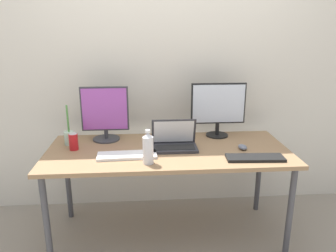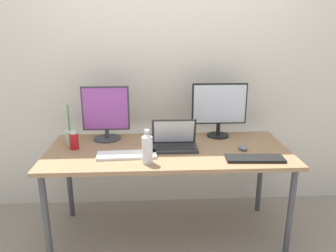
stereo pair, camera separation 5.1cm
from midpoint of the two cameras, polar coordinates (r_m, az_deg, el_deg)
ground_plane at (r=2.80m, az=-0.55°, el=-18.31°), size 16.00×16.00×0.00m
wall_back at (r=2.90m, az=-1.39°, el=10.62°), size 7.00×0.08×2.60m
work_desk at (r=2.47m, az=-0.59°, el=-5.29°), size 1.80×0.77×0.74m
monitor_left at (r=2.64m, az=-11.46°, el=2.12°), size 0.37×0.22×0.43m
monitor_center at (r=2.70m, az=8.20°, el=3.26°), size 0.45×0.18×0.44m
laptop_silver at (r=2.46m, az=0.50°, el=-2.72°), size 0.33×0.21×0.22m
keyboard_main at (r=2.34m, az=14.32°, el=-5.39°), size 0.40×0.15×0.02m
keyboard_aux at (r=2.33m, az=-7.76°, el=-5.08°), size 0.42×0.17×0.02m
mouse_by_keyboard at (r=2.50m, az=12.29°, el=-3.60°), size 0.07×0.10×0.03m
water_bottle at (r=2.17m, az=-4.16°, el=-3.87°), size 0.07×0.07×0.24m
soda_can_near_keyboard at (r=2.53m, az=-16.69°, el=-2.63°), size 0.07×0.07×0.13m
bamboo_vase at (r=2.65m, az=-17.34°, el=-1.82°), size 0.08×0.08×0.31m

